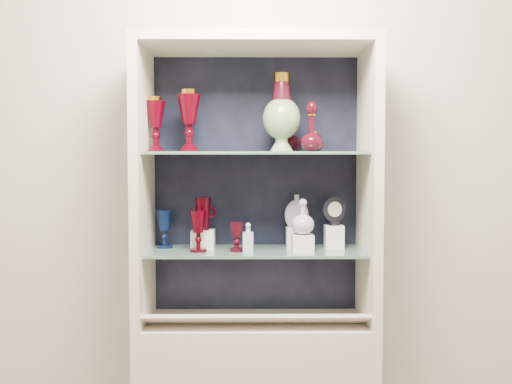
{
  "coord_description": "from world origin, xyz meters",
  "views": [
    {
      "loc": [
        -0.02,
        -0.89,
        1.42
      ],
      "look_at": [
        0.0,
        1.53,
        1.3
      ],
      "focal_mm": 40.0,
      "sensor_mm": 36.0,
      "label": 1
    }
  ],
  "objects_px": {
    "pedestal_lamp_left": "(155,125)",
    "ruby_goblet_tall": "(198,231)",
    "cameo_medallion": "(334,211)",
    "ruby_decanter_a": "(312,124)",
    "ruby_decanter_b": "(290,127)",
    "ruby_goblet_small": "(237,237)",
    "ruby_pitcher": "(203,214)",
    "flat_flask": "(297,210)",
    "enamel_urn": "(282,113)",
    "cobalt_goblet": "(164,229)",
    "lidded_bowl": "(314,141)",
    "clear_square_bottle": "(248,238)",
    "clear_round_decanter": "(303,218)",
    "pedestal_lamp_right": "(189,121)"
  },
  "relations": [
    {
      "from": "enamel_urn",
      "to": "flat_flask",
      "type": "xyz_separation_m",
      "value": [
        0.07,
        0.06,
        -0.42
      ]
    },
    {
      "from": "ruby_decanter_a",
      "to": "cobalt_goblet",
      "type": "xyz_separation_m",
      "value": [
        -0.63,
        0.1,
        -0.45
      ]
    },
    {
      "from": "lidded_bowl",
      "to": "clear_round_decanter",
      "type": "xyz_separation_m",
      "value": [
        -0.06,
        -0.09,
        -0.33
      ]
    },
    {
      "from": "ruby_decanter_b",
      "to": "clear_round_decanter",
      "type": "relative_size",
      "value": 1.56
    },
    {
      "from": "clear_square_bottle",
      "to": "clear_round_decanter",
      "type": "distance_m",
      "value": 0.25
    },
    {
      "from": "ruby_decanter_b",
      "to": "enamel_urn",
      "type": "bearing_deg",
      "value": -109.71
    },
    {
      "from": "ruby_pitcher",
      "to": "cobalt_goblet",
      "type": "bearing_deg",
      "value": 170.13
    },
    {
      "from": "ruby_pitcher",
      "to": "clear_round_decanter",
      "type": "relative_size",
      "value": 1.0
    },
    {
      "from": "pedestal_lamp_left",
      "to": "ruby_goblet_small",
      "type": "relative_size",
      "value": 1.9
    },
    {
      "from": "ruby_goblet_small",
      "to": "ruby_decanter_b",
      "type": "bearing_deg",
      "value": 36.65
    },
    {
      "from": "pedestal_lamp_right",
      "to": "cobalt_goblet",
      "type": "distance_m",
      "value": 0.49
    },
    {
      "from": "pedestal_lamp_left",
      "to": "flat_flask",
      "type": "xyz_separation_m",
      "value": [
        0.61,
        0.06,
        -0.37
      ]
    },
    {
      "from": "ruby_decanter_b",
      "to": "ruby_goblet_small",
      "type": "distance_m",
      "value": 0.56
    },
    {
      "from": "lidded_bowl",
      "to": "clear_square_bottle",
      "type": "distance_m",
      "value": 0.51
    },
    {
      "from": "ruby_decanter_a",
      "to": "cameo_medallion",
      "type": "distance_m",
      "value": 0.4
    },
    {
      "from": "enamel_urn",
      "to": "ruby_goblet_tall",
      "type": "xyz_separation_m",
      "value": [
        -0.35,
        -0.05,
        -0.5
      ]
    },
    {
      "from": "pedestal_lamp_left",
      "to": "ruby_pitcher",
      "type": "relative_size",
      "value": 1.62
    },
    {
      "from": "clear_square_bottle",
      "to": "ruby_goblet_small",
      "type": "bearing_deg",
      "value": 147.03
    },
    {
      "from": "pedestal_lamp_left",
      "to": "ruby_goblet_tall",
      "type": "distance_m",
      "value": 0.49
    },
    {
      "from": "flat_flask",
      "to": "clear_square_bottle",
      "type": "bearing_deg",
      "value": -137.86
    },
    {
      "from": "ruby_pitcher",
      "to": "flat_flask",
      "type": "distance_m",
      "value": 0.41
    },
    {
      "from": "pedestal_lamp_right",
      "to": "ruby_decanter_b",
      "type": "height_order",
      "value": "pedestal_lamp_right"
    },
    {
      "from": "ruby_goblet_small",
      "to": "flat_flask",
      "type": "relative_size",
      "value": 0.83
    },
    {
      "from": "ruby_decanter_a",
      "to": "clear_round_decanter",
      "type": "relative_size",
      "value": 1.64
    },
    {
      "from": "pedestal_lamp_left",
      "to": "ruby_goblet_small",
      "type": "height_order",
      "value": "pedestal_lamp_left"
    },
    {
      "from": "ruby_decanter_a",
      "to": "clear_round_decanter",
      "type": "bearing_deg",
      "value": 168.02
    },
    {
      "from": "ruby_goblet_tall",
      "to": "clear_square_bottle",
      "type": "xyz_separation_m",
      "value": [
        0.21,
        -0.03,
        -0.02
      ]
    },
    {
      "from": "ruby_goblet_small",
      "to": "flat_flask",
      "type": "height_order",
      "value": "flat_flask"
    },
    {
      "from": "pedestal_lamp_right",
      "to": "ruby_goblet_tall",
      "type": "height_order",
      "value": "pedestal_lamp_right"
    },
    {
      "from": "ruby_goblet_small",
      "to": "pedestal_lamp_right",
      "type": "bearing_deg",
      "value": 171.27
    },
    {
      "from": "ruby_goblet_small",
      "to": "flat_flask",
      "type": "xyz_separation_m",
      "value": [
        0.26,
        0.11,
        0.1
      ]
    },
    {
      "from": "ruby_goblet_small",
      "to": "cobalt_goblet",
      "type": "bearing_deg",
      "value": 161.88
    },
    {
      "from": "ruby_goblet_tall",
      "to": "ruby_decanter_a",
      "type": "bearing_deg",
      "value": 0.41
    },
    {
      "from": "clear_square_bottle",
      "to": "flat_flask",
      "type": "bearing_deg",
      "value": 34.06
    },
    {
      "from": "lidded_bowl",
      "to": "flat_flask",
      "type": "xyz_separation_m",
      "value": [
        -0.07,
        0.02,
        -0.31
      ]
    },
    {
      "from": "pedestal_lamp_right",
      "to": "ruby_goblet_small",
      "type": "xyz_separation_m",
      "value": [
        0.2,
        -0.03,
        -0.49
      ]
    },
    {
      "from": "ruby_goblet_small",
      "to": "clear_round_decanter",
      "type": "distance_m",
      "value": 0.29
    },
    {
      "from": "ruby_decanter_b",
      "to": "flat_flask",
      "type": "xyz_separation_m",
      "value": [
        0.03,
        -0.06,
        -0.37
      ]
    },
    {
      "from": "pedestal_lamp_left",
      "to": "ruby_goblet_small",
      "type": "xyz_separation_m",
      "value": [
        0.35,
        -0.05,
        -0.48
      ]
    },
    {
      "from": "ruby_goblet_tall",
      "to": "ruby_goblet_small",
      "type": "xyz_separation_m",
      "value": [
        0.16,
        0.0,
        -0.02
      ]
    },
    {
      "from": "enamel_urn",
      "to": "ruby_decanter_b",
      "type": "height_order",
      "value": "enamel_urn"
    },
    {
      "from": "ruby_decanter_a",
      "to": "ruby_goblet_small",
      "type": "distance_m",
      "value": 0.57
    },
    {
      "from": "clear_square_bottle",
      "to": "clear_round_decanter",
      "type": "bearing_deg",
      "value": 9.75
    },
    {
      "from": "cobalt_goblet",
      "to": "ruby_goblet_tall",
      "type": "xyz_separation_m",
      "value": [
        0.16,
        -0.11,
        0.0
      ]
    },
    {
      "from": "pedestal_lamp_left",
      "to": "enamel_urn",
      "type": "relative_size",
      "value": 0.7
    },
    {
      "from": "cameo_medallion",
      "to": "enamel_urn",
      "type": "bearing_deg",
      "value": 172.41
    },
    {
      "from": "clear_round_decanter",
      "to": "pedestal_lamp_left",
      "type": "bearing_deg",
      "value": 176.38
    },
    {
      "from": "cameo_medallion",
      "to": "ruby_decanter_a",
      "type": "bearing_deg",
      "value": -158.32
    },
    {
      "from": "lidded_bowl",
      "to": "ruby_goblet_tall",
      "type": "relative_size",
      "value": 0.58
    },
    {
      "from": "cameo_medallion",
      "to": "ruby_goblet_small",
      "type": "bearing_deg",
      "value": 174.4
    }
  ]
}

